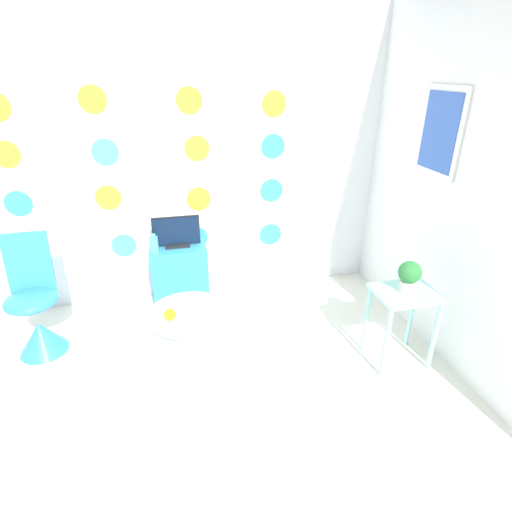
{
  "coord_description": "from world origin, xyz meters",
  "views": [
    {
      "loc": [
        0.12,
        -1.41,
        1.97
      ],
      "look_at": [
        0.64,
        0.94,
        0.81
      ],
      "focal_mm": 28.0,
      "sensor_mm": 36.0,
      "label": 1
    }
  ],
  "objects_px": {
    "chair": "(37,318)",
    "bathtub": "(191,346)",
    "tv": "(176,233)",
    "potted_plant_left": "(409,275)",
    "vase": "(154,245)"
  },
  "relations": [
    {
      "from": "chair",
      "to": "bathtub",
      "type": "bearing_deg",
      "value": -27.75
    },
    {
      "from": "tv",
      "to": "potted_plant_left",
      "type": "distance_m",
      "value": 1.85
    },
    {
      "from": "vase",
      "to": "tv",
      "type": "bearing_deg",
      "value": 31.13
    },
    {
      "from": "vase",
      "to": "chair",
      "type": "bearing_deg",
      "value": -160.02
    },
    {
      "from": "bathtub",
      "to": "potted_plant_left",
      "type": "relative_size",
      "value": 4.13
    },
    {
      "from": "tv",
      "to": "potted_plant_left",
      "type": "xyz_separation_m",
      "value": [
        1.48,
        -1.11,
        0.01
      ]
    },
    {
      "from": "potted_plant_left",
      "to": "chair",
      "type": "bearing_deg",
      "value": 165.08
    },
    {
      "from": "vase",
      "to": "potted_plant_left",
      "type": "relative_size",
      "value": 0.75
    },
    {
      "from": "chair",
      "to": "potted_plant_left",
      "type": "relative_size",
      "value": 4.02
    },
    {
      "from": "chair",
      "to": "vase",
      "type": "height_order",
      "value": "chair"
    },
    {
      "from": "potted_plant_left",
      "to": "bathtub",
      "type": "bearing_deg",
      "value": 175.79
    },
    {
      "from": "chair",
      "to": "vase",
      "type": "relative_size",
      "value": 5.33
    },
    {
      "from": "bathtub",
      "to": "tv",
      "type": "height_order",
      "value": "tv"
    },
    {
      "from": "vase",
      "to": "potted_plant_left",
      "type": "height_order",
      "value": "potted_plant_left"
    },
    {
      "from": "tv",
      "to": "potted_plant_left",
      "type": "height_order",
      "value": "tv"
    }
  ]
}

